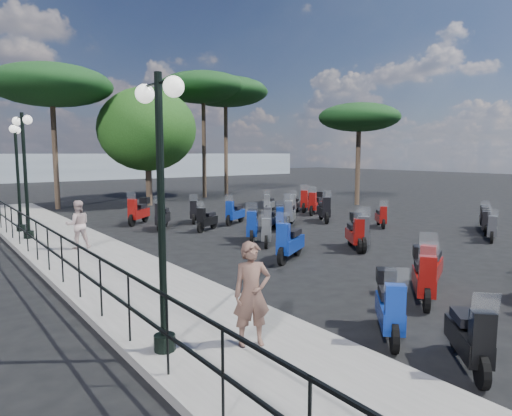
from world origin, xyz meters
TOP-DOWN VIEW (x-y plane):
  - ground at (0.00, 0.00)m, footprint 120.00×120.00m
  - sidewalk at (-6.50, 3.00)m, footprint 3.00×30.00m
  - railing at (-7.80, 2.80)m, footprint 0.04×26.04m
  - lamp_post_0 at (-7.51, -5.38)m, footprint 0.33×1.20m
  - lamp_post_1 at (-7.35, 5.83)m, footprint 0.47×1.26m
  - lamp_post_2 at (-7.30, 7.62)m, footprint 0.54×1.17m
  - woman at (-6.33, -5.99)m, footprint 0.69×0.57m
  - pedestrian_far at (-6.45, 3.01)m, footprint 0.80×0.67m
  - scooter_0 at (-4.13, -8.26)m, footprint 1.23×1.23m
  - scooter_1 at (-4.08, -6.85)m, footprint 1.34×1.31m
  - scooter_2 at (-1.84, -1.66)m, footprint 1.68×1.08m
  - scooter_3 at (-1.02, 0.48)m, footprint 1.08×1.29m
  - scooter_4 at (-1.17, 4.17)m, footprint 1.38×0.92m
  - scooter_5 at (-2.44, 5.55)m, footprint 1.18×1.53m
  - scooter_6 at (-1.99, -6.11)m, footprint 1.47×1.25m
  - scooter_7 at (-1.08, -5.69)m, footprint 1.65×0.94m
  - scooter_8 at (0.86, -1.76)m, footprint 1.11×1.45m
  - scooter_9 at (-0.96, 1.37)m, footprint 1.28×1.53m
  - scooter_10 at (-0.48, 6.42)m, footprint 1.01×1.45m
  - scooter_11 at (-2.66, 7.47)m, footprint 1.48×1.40m
  - scooter_14 at (1.06, -1.75)m, footprint 1.28×1.55m
  - scooter_15 at (1.01, 2.83)m, footprint 1.29×1.07m
  - scooter_16 at (1.41, 2.72)m, footprint 1.11×1.32m
  - scooter_17 at (0.71, 4.96)m, footprint 1.51×1.00m
  - scooter_20 at (5.86, -3.67)m, footprint 1.40×0.83m
  - scooter_21 at (2.32, 3.13)m, footprint 1.39×1.31m
  - scooter_22 at (4.33, 3.12)m, footprint 1.17×1.61m
  - scooter_23 at (5.48, 6.41)m, footprint 1.27×1.01m
  - scooter_25 at (7.13, -2.81)m, footprint 1.37×0.84m
  - scooter_26 at (8.10, -2.25)m, footprint 1.43×0.92m
  - scooter_27 at (5.19, 0.62)m, footprint 1.04×1.17m
  - scooter_28 at (6.23, 6.29)m, footprint 1.62×1.14m
  - scooter_29 at (5.86, 5.17)m, footprint 1.71×1.04m
  - scooter_30 at (4.42, 7.24)m, footprint 1.27×1.01m
  - broadleaf_tree at (0.65, 13.99)m, footprint 5.71×5.71m
  - pine_0 at (5.80, 16.32)m, footprint 6.06×6.06m
  - pine_1 at (7.79, 16.60)m, footprint 6.08×6.08m
  - pine_2 at (-4.17, 15.34)m, footprint 6.45×6.45m
  - pine_3 at (10.84, 6.84)m, footprint 4.80×4.80m
  - distant_hills at (0.00, 45.00)m, footprint 70.00×8.00m

SIDE VIEW (x-z plane):
  - ground at x=0.00m, z-range 0.00..0.00m
  - sidewalk at x=-6.50m, z-range 0.00..0.15m
  - scooter_27 at x=5.19m, z-range -0.18..1.00m
  - scooter_20 at x=5.86m, z-range -0.18..1.02m
  - scooter_23 at x=5.48m, z-range -0.19..1.03m
  - scooter_30 at x=4.42m, z-range -0.19..1.03m
  - scooter_4 at x=-1.17m, z-range -0.19..1.05m
  - scooter_15 at x=1.01m, z-range -0.19..1.07m
  - scooter_3 at x=-1.02m, z-range -0.19..1.07m
  - scooter_25 at x=7.13m, z-range -0.15..1.03m
  - scooter_0 at x=-4.13m, z-range -0.20..1.11m
  - scooter_10 at x=-0.48m, z-range -0.20..1.12m
  - scooter_26 at x=8.10m, z-range -0.15..1.09m
  - scooter_17 at x=0.71m, z-range -0.21..1.15m
  - scooter_16 at x=1.41m, z-range -0.15..1.10m
  - scooter_8 at x=0.86m, z-range -0.21..1.16m
  - scooter_7 at x=-1.08m, z-range -0.22..1.20m
  - scooter_21 at x=2.32m, z-range -0.22..1.22m
  - scooter_5 at x=-2.44m, z-range -0.22..1.22m
  - scooter_1 at x=-4.08m, z-range -0.17..1.19m
  - scooter_28 at x=6.23m, z-range -0.23..1.26m
  - scooter_22 at x=4.33m, z-range -0.23..1.26m
  - scooter_2 at x=-1.84m, z-range -0.23..1.26m
  - scooter_6 at x=-1.99m, z-range -0.17..1.23m
  - scooter_9 at x=-0.96m, z-range -0.18..1.27m
  - scooter_14 at x=1.06m, z-range -0.18..1.28m
  - scooter_29 at x=5.86m, z-range -0.18..1.29m
  - scooter_11 at x=-2.66m, z-range -0.18..1.30m
  - railing at x=-7.80m, z-range 0.35..1.45m
  - pedestrian_far at x=-6.45m, z-range 0.15..1.65m
  - woman at x=-6.33m, z-range 0.15..1.77m
  - distant_hills at x=0.00m, z-range 0.00..3.00m
  - lamp_post_2 at x=-7.30m, z-range 0.44..4.51m
  - lamp_post_0 at x=-7.51m, z-range 0.44..4.52m
  - lamp_post_1 at x=-7.35m, z-range 0.45..4.77m
  - broadleaf_tree at x=0.65m, z-range 1.01..7.91m
  - pine_3 at x=10.84m, z-range 2.15..8.18m
  - pine_2 at x=-4.17m, z-range 2.78..10.63m
  - pine_1 at x=7.79m, z-range 3.16..11.68m
  - pine_0 at x=5.80m, z-range 3.21..11.81m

